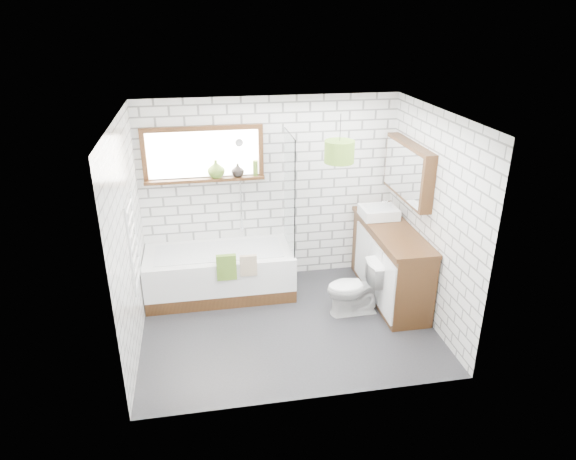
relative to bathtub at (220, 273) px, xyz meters
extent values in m
cube|color=#252528|center=(0.74, -0.88, -0.31)|extent=(3.40, 2.60, 0.01)
cube|color=white|center=(0.74, -0.88, 2.20)|extent=(3.40, 2.60, 0.01)
cube|color=white|center=(0.74, 0.42, 0.94)|extent=(3.40, 0.01, 2.50)
cube|color=white|center=(0.74, -2.19, 0.94)|extent=(3.40, 0.01, 2.50)
cube|color=white|center=(-0.96, -0.88, 0.94)|extent=(0.01, 2.60, 2.50)
cube|color=white|center=(2.45, -0.88, 0.94)|extent=(0.01, 2.60, 2.50)
cube|color=#361E0F|center=(-0.11, 0.38, 1.49)|extent=(1.52, 0.16, 0.68)
cube|color=white|center=(-0.92, -0.88, 0.89)|extent=(0.06, 0.52, 1.00)
cube|color=#361E0F|center=(2.36, -0.28, 1.34)|extent=(0.16, 1.20, 0.70)
cylinder|color=silver|center=(0.34, 0.38, 1.04)|extent=(0.02, 0.02, 1.30)
cube|color=white|center=(0.00, 0.00, 0.00)|extent=(1.90, 0.84, 0.61)
cube|color=white|center=(0.93, 0.00, 1.06)|extent=(0.02, 0.72, 1.50)
cube|color=#537824|center=(0.07, -0.42, 0.29)|extent=(0.24, 0.07, 0.33)
cube|color=tan|center=(0.34, -0.42, 0.29)|extent=(0.21, 0.05, 0.27)
cube|color=#361E0F|center=(2.17, -0.44, 0.18)|extent=(0.54, 1.69, 0.97)
cube|color=white|center=(2.11, -0.05, 0.73)|extent=(0.46, 0.40, 0.13)
cylinder|color=silver|center=(2.27, -0.05, 0.79)|extent=(0.04, 0.04, 0.17)
imported|color=white|center=(1.60, -0.76, 0.04)|extent=(0.40, 0.68, 0.69)
imported|color=#597D26|center=(0.04, 0.35, 1.29)|extent=(0.25, 0.25, 0.23)
imported|color=black|center=(0.31, 0.35, 1.26)|extent=(0.20, 0.20, 0.17)
cylinder|color=#597D26|center=(0.54, 0.35, 1.27)|extent=(0.07, 0.07, 0.20)
cylinder|color=#537824|center=(1.30, -0.89, 1.79)|extent=(0.32, 0.32, 0.24)
camera|label=1|loc=(-0.17, -6.02, 3.18)|focal=32.00mm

